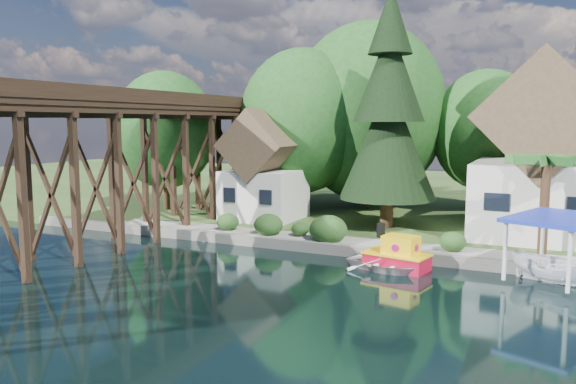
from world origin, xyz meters
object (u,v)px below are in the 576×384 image
conifer (389,113)px  boat_canopy (554,255)px  tugboat (398,256)px  shed (264,173)px  boat_white_a (384,262)px  trestle_bridge (119,157)px  house_left (541,160)px  palm_tree (547,163)px

conifer → boat_canopy: (10.00, -7.94, -6.62)m
tugboat → boat_canopy: size_ratio=0.60×
shed → boat_white_a: 14.51m
trestle_bridge → tugboat: bearing=4.2°
boat_canopy → tugboat: bearing=-175.5°
shed → trestle_bridge: bearing=-118.2°
tugboat → boat_canopy: 7.19m
house_left → boat_white_a: (-6.81, -10.08, -4.73)m
house_left → tugboat: bearing=-123.1°
shed → conifer: (8.88, 0.41, 4.15)m
conifer → boat_white_a: size_ratio=3.96×
shed → conifer: size_ratio=0.51×
tugboat → house_left: bearing=56.9°
conifer → boat_white_a: 11.97m
house_left → palm_tree: bearing=-86.4°
trestle_bridge → tugboat: (16.74, 1.24, -4.66)m
shed → palm_tree: (18.34, -3.95, 1.51)m
conifer → boat_white_a: (2.31, -8.99, -7.57)m
house_left → conifer: conifer is taller
trestle_bridge → shed: bearing=61.8°
shed → palm_tree: 18.82m
shed → boat_canopy: bearing=-21.7°
conifer → palm_tree: conifer is taller
shed → palm_tree: bearing=-12.1°
house_left → boat_canopy: bearing=-84.5°
tugboat → boat_white_a: (-0.55, -0.49, -0.29)m
shed → boat_canopy: shed is taller
tugboat → shed: bearing=145.4°
palm_tree → trestle_bridge: bearing=-167.0°
boat_white_a → boat_canopy: 7.81m
house_left → boat_white_a: house_left is taller
palm_tree → conifer: bearing=155.3°
trestle_bridge → boat_white_a: 16.94m
shed → boat_white_a: shed is taller
tugboat → boat_canopy: (7.13, 0.56, 0.66)m
trestle_bridge → boat_canopy: trestle_bridge is taller
house_left → boat_canopy: house_left is taller
boat_white_a → palm_tree: bearing=-41.2°
boat_white_a → trestle_bridge: bearing=108.5°
shed → boat_white_a: size_ratio=2.00×
shed → house_left: bearing=4.8°
house_left → conifer: bearing=-173.2°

